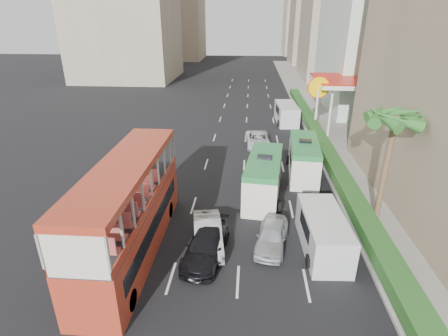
# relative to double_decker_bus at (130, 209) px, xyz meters

# --- Properties ---
(ground_plane) EXTENTS (200.00, 200.00, 0.00)m
(ground_plane) POSITION_rel_double_decker_bus_xyz_m (6.00, 0.00, -2.53)
(ground_plane) COLOR black
(ground_plane) RESTS_ON ground
(double_decker_bus) EXTENTS (2.50, 11.00, 5.06)m
(double_decker_bus) POSITION_rel_double_decker_bus_xyz_m (0.00, 0.00, 0.00)
(double_decker_bus) COLOR #AF331F
(double_decker_bus) RESTS_ON ground
(car_silver_lane_a) EXTENTS (2.17, 4.41, 1.39)m
(car_silver_lane_a) POSITION_rel_double_decker_bus_xyz_m (3.85, 0.78, -2.53)
(car_silver_lane_a) COLOR silver
(car_silver_lane_a) RESTS_ON ground
(car_silver_lane_b) EXTENTS (2.21, 4.03, 1.30)m
(car_silver_lane_b) POSITION_rel_double_decker_bus_xyz_m (7.31, 0.94, -2.53)
(car_silver_lane_b) COLOR silver
(car_silver_lane_b) RESTS_ON ground
(car_black) EXTENTS (2.45, 4.73, 1.31)m
(car_black) POSITION_rel_double_decker_bus_xyz_m (3.88, -0.21, -2.53)
(car_black) COLOR black
(car_black) RESTS_ON ground
(van_asset) EXTENTS (2.52, 4.82, 1.30)m
(van_asset) POSITION_rel_double_decker_bus_xyz_m (6.81, 16.76, -2.53)
(van_asset) COLOR silver
(van_asset) RESTS_ON ground
(minibus_near) EXTENTS (2.89, 6.60, 2.83)m
(minibus_near) POSITION_rel_double_decker_bus_xyz_m (7.01, 6.65, -1.11)
(minibus_near) COLOR silver
(minibus_near) RESTS_ON ground
(minibus_far) EXTENTS (2.50, 6.27, 2.72)m
(minibus_far) POSITION_rel_double_decker_bus_xyz_m (10.20, 10.47, -1.17)
(minibus_far) COLOR silver
(minibus_far) RESTS_ON ground
(panel_van_near) EXTENTS (2.25, 5.12, 2.01)m
(panel_van_near) POSITION_rel_double_decker_bus_xyz_m (9.98, 0.89, -1.52)
(panel_van_near) COLOR silver
(panel_van_near) RESTS_ON ground
(panel_van_far) EXTENTS (2.50, 5.53, 2.16)m
(panel_van_far) POSITION_rel_double_decker_bus_xyz_m (10.23, 25.16, -1.45)
(panel_van_far) COLOR silver
(panel_van_far) RESTS_ON ground
(sidewalk) EXTENTS (6.00, 120.00, 0.18)m
(sidewalk) POSITION_rel_double_decker_bus_xyz_m (15.00, 25.00, -2.44)
(sidewalk) COLOR #99968C
(sidewalk) RESTS_ON ground
(kerb_wall) EXTENTS (0.30, 44.00, 1.00)m
(kerb_wall) POSITION_rel_double_decker_bus_xyz_m (12.20, 14.00, -1.85)
(kerb_wall) COLOR silver
(kerb_wall) RESTS_ON sidewalk
(hedge) EXTENTS (1.10, 44.00, 0.70)m
(hedge) POSITION_rel_double_decker_bus_xyz_m (12.20, 14.00, -1.00)
(hedge) COLOR #2D6626
(hedge) RESTS_ON kerb_wall
(palm_tree) EXTENTS (0.36, 0.36, 6.40)m
(palm_tree) POSITION_rel_double_decker_bus_xyz_m (13.80, 4.00, 0.85)
(palm_tree) COLOR brown
(palm_tree) RESTS_ON sidewalk
(shell_station) EXTENTS (6.50, 8.00, 5.50)m
(shell_station) POSITION_rel_double_decker_bus_xyz_m (16.00, 23.00, 0.22)
(shell_station) COLOR silver
(shell_station) RESTS_ON ground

